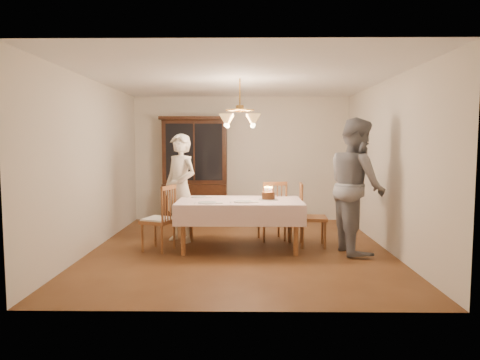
{
  "coord_description": "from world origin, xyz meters",
  "views": [
    {
      "loc": [
        0.08,
        -6.52,
        1.64
      ],
      "look_at": [
        0.0,
        0.2,
        1.05
      ],
      "focal_mm": 32.0,
      "sensor_mm": 36.0,
      "label": 1
    }
  ],
  "objects_px": {
    "birthday_cake": "(268,196)",
    "dining_table": "(240,205)",
    "chair_far_side": "(272,214)",
    "elderly_woman": "(180,188)",
    "china_hutch": "(195,172)"
  },
  "relations": [
    {
      "from": "dining_table",
      "to": "birthday_cake",
      "type": "bearing_deg",
      "value": 2.16
    },
    {
      "from": "chair_far_side",
      "to": "birthday_cake",
      "type": "xyz_separation_m",
      "value": [
        -0.09,
        -0.58,
        0.37
      ]
    },
    {
      "from": "china_hutch",
      "to": "birthday_cake",
      "type": "bearing_deg",
      "value": -58.2
    },
    {
      "from": "birthday_cake",
      "to": "chair_far_side",
      "type": "bearing_deg",
      "value": 80.81
    },
    {
      "from": "china_hutch",
      "to": "chair_far_side",
      "type": "relative_size",
      "value": 2.16
    },
    {
      "from": "chair_far_side",
      "to": "china_hutch",
      "type": "bearing_deg",
      "value": 131.78
    },
    {
      "from": "chair_far_side",
      "to": "elderly_woman",
      "type": "bearing_deg",
      "value": -175.18
    },
    {
      "from": "dining_table",
      "to": "birthday_cake",
      "type": "relative_size",
      "value": 6.33
    },
    {
      "from": "china_hutch",
      "to": "chair_far_side",
      "type": "distance_m",
      "value": 2.3
    },
    {
      "from": "china_hutch",
      "to": "birthday_cake",
      "type": "height_order",
      "value": "china_hutch"
    },
    {
      "from": "dining_table",
      "to": "chair_far_side",
      "type": "relative_size",
      "value": 1.9
    },
    {
      "from": "china_hutch",
      "to": "chair_far_side",
      "type": "xyz_separation_m",
      "value": [
        1.48,
        -1.66,
        -0.6
      ]
    },
    {
      "from": "chair_far_side",
      "to": "elderly_woman",
      "type": "xyz_separation_m",
      "value": [
        -1.52,
        -0.13,
        0.45
      ]
    },
    {
      "from": "dining_table",
      "to": "china_hutch",
      "type": "xyz_separation_m",
      "value": [
        -0.95,
        2.25,
        0.36
      ]
    },
    {
      "from": "birthday_cake",
      "to": "dining_table",
      "type": "bearing_deg",
      "value": -177.84
    }
  ]
}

